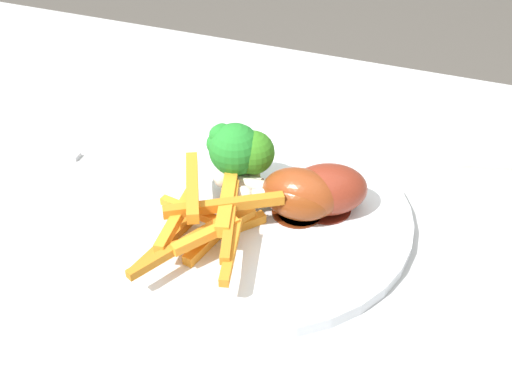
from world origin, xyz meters
TOP-DOWN VIEW (x-y plane):
  - dining_table at (0.00, 0.00)m, footprint 1.22×0.84m
  - dinner_plate at (0.01, 0.04)m, footprint 0.29×0.29m
  - broccoli_floret_front at (-0.02, 0.06)m, footprint 0.05×0.05m
  - broccoli_floret_middle at (-0.00, 0.07)m, footprint 0.04×0.04m
  - carrot_fries_pile at (-0.01, -0.01)m, footprint 0.11×0.15m
  - chicken_drumstick_near at (0.07, 0.06)m, footprint 0.12×0.09m
  - chicken_drumstick_far at (0.05, 0.05)m, footprint 0.13×0.06m
  - chicken_drumstick_extra at (0.05, 0.05)m, footprint 0.12×0.05m
  - fork at (-0.30, 0.05)m, footprint 0.19×0.04m

SIDE VIEW (x-z plane):
  - dining_table at x=0.00m, z-range 0.26..0.97m
  - fork at x=-0.30m, z-range 0.71..0.71m
  - dinner_plate at x=0.01m, z-range 0.71..0.72m
  - chicken_drumstick_far at x=0.05m, z-range 0.72..0.76m
  - carrot_fries_pile at x=-0.01m, z-range 0.72..0.77m
  - chicken_drumstick_near at x=0.07m, z-range 0.72..0.77m
  - chicken_drumstick_extra at x=0.05m, z-range 0.72..0.77m
  - broccoli_floret_middle at x=0.00m, z-range 0.73..0.80m
  - broccoli_floret_front at x=-0.02m, z-range 0.73..0.81m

